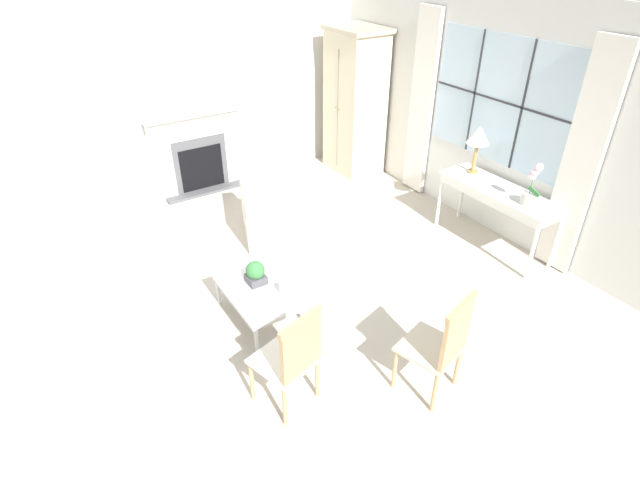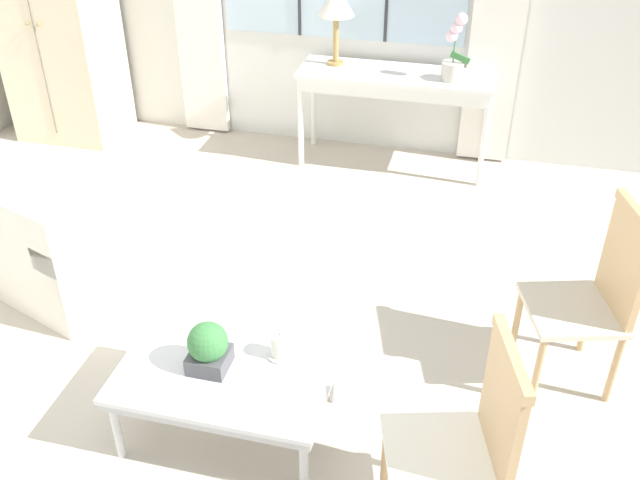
{
  "view_description": "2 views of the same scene",
  "coord_description": "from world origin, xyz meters",
  "px_view_note": "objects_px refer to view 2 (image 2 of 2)",
  "views": [
    {
      "loc": [
        3.76,
        -1.89,
        3.35
      ],
      "look_at": [
        0.43,
        0.24,
        0.86
      ],
      "focal_mm": 28.0,
      "sensor_mm": 36.0,
      "label": 1
    },
    {
      "loc": [
        1.19,
        -2.52,
        2.65
      ],
      "look_at": [
        0.44,
        0.5,
        0.63
      ],
      "focal_mm": 40.0,
      "sensor_mm": 36.0,
      "label": 2
    }
  ],
  "objects_px": {
    "coffee_table": "(228,373)",
    "armchair_upholstered": "(68,245)",
    "armoire": "(54,8)",
    "console_table": "(396,83)",
    "pillar_candle": "(280,346)",
    "accent_chair_wooden": "(471,437)",
    "table_lamp": "(336,4)",
    "potted_orchid": "(454,55)",
    "potted_plant_small": "(208,347)",
    "side_chair_wooden": "(597,290)"
  },
  "relations": [
    {
      "from": "coffee_table",
      "to": "armchair_upholstered",
      "type": "bearing_deg",
      "value": 146.71
    },
    {
      "from": "armoire",
      "to": "console_table",
      "type": "bearing_deg",
      "value": 1.21
    },
    {
      "from": "armoire",
      "to": "pillar_candle",
      "type": "distance_m",
      "value": 3.95
    },
    {
      "from": "accent_chair_wooden",
      "to": "pillar_candle",
      "type": "relative_size",
      "value": 7.07
    },
    {
      "from": "coffee_table",
      "to": "pillar_candle",
      "type": "height_order",
      "value": "pillar_candle"
    },
    {
      "from": "table_lamp",
      "to": "potted_orchid",
      "type": "xyz_separation_m",
      "value": [
        0.91,
        -0.12,
        -0.28
      ]
    },
    {
      "from": "console_table",
      "to": "pillar_candle",
      "type": "distance_m",
      "value": 2.86
    },
    {
      "from": "armchair_upholstered",
      "to": "coffee_table",
      "type": "distance_m",
      "value": 1.64
    },
    {
      "from": "potted_plant_small",
      "to": "armoire",
      "type": "bearing_deg",
      "value": 129.58
    },
    {
      "from": "armoire",
      "to": "side_chair_wooden",
      "type": "relative_size",
      "value": 2.15
    },
    {
      "from": "console_table",
      "to": "potted_plant_small",
      "type": "bearing_deg",
      "value": -97.11
    },
    {
      "from": "side_chair_wooden",
      "to": "armoire",
      "type": "bearing_deg",
      "value": 152.67
    },
    {
      "from": "table_lamp",
      "to": "pillar_candle",
      "type": "height_order",
      "value": "table_lamp"
    },
    {
      "from": "side_chair_wooden",
      "to": "coffee_table",
      "type": "height_order",
      "value": "side_chair_wooden"
    },
    {
      "from": "console_table",
      "to": "coffee_table",
      "type": "relative_size",
      "value": 1.53
    },
    {
      "from": "accent_chair_wooden",
      "to": "coffee_table",
      "type": "relative_size",
      "value": 0.99
    },
    {
      "from": "console_table",
      "to": "armchair_upholstered",
      "type": "relative_size",
      "value": 1.32
    },
    {
      "from": "console_table",
      "to": "side_chair_wooden",
      "type": "bearing_deg",
      "value": -58.7
    },
    {
      "from": "armoire",
      "to": "table_lamp",
      "type": "bearing_deg",
      "value": 3.24
    },
    {
      "from": "coffee_table",
      "to": "pillar_candle",
      "type": "xyz_separation_m",
      "value": [
        0.22,
        0.13,
        0.1
      ]
    },
    {
      "from": "potted_orchid",
      "to": "side_chair_wooden",
      "type": "height_order",
      "value": "potted_orchid"
    },
    {
      "from": "table_lamp",
      "to": "armchair_upholstered",
      "type": "height_order",
      "value": "table_lamp"
    },
    {
      "from": "table_lamp",
      "to": "coffee_table",
      "type": "bearing_deg",
      "value": -86.29
    },
    {
      "from": "console_table",
      "to": "coffee_table",
      "type": "xyz_separation_m",
      "value": [
        -0.3,
        -2.98,
        -0.34
      ]
    },
    {
      "from": "armoire",
      "to": "pillar_candle",
      "type": "relative_size",
      "value": 15.76
    },
    {
      "from": "console_table",
      "to": "armchair_upholstered",
      "type": "distance_m",
      "value": 2.7
    },
    {
      "from": "table_lamp",
      "to": "coffee_table",
      "type": "relative_size",
      "value": 0.61
    },
    {
      "from": "armoire",
      "to": "potted_orchid",
      "type": "distance_m",
      "value": 3.22
    },
    {
      "from": "armchair_upholstered",
      "to": "accent_chair_wooden",
      "type": "bearing_deg",
      "value": -25.61
    },
    {
      "from": "accent_chair_wooden",
      "to": "side_chair_wooden",
      "type": "bearing_deg",
      "value": 63.42
    },
    {
      "from": "armoire",
      "to": "accent_chair_wooden",
      "type": "relative_size",
      "value": 2.23
    },
    {
      "from": "console_table",
      "to": "table_lamp",
      "type": "distance_m",
      "value": 0.75
    },
    {
      "from": "armoire",
      "to": "accent_chair_wooden",
      "type": "xyz_separation_m",
      "value": [
        3.61,
        -3.21,
        -0.55
      ]
    },
    {
      "from": "accent_chair_wooden",
      "to": "potted_plant_small",
      "type": "xyz_separation_m",
      "value": [
        -1.18,
        0.27,
        -0.03
      ]
    },
    {
      "from": "console_table",
      "to": "potted_orchid",
      "type": "bearing_deg",
      "value": -7.31
    },
    {
      "from": "armchair_upholstered",
      "to": "coffee_table",
      "type": "xyz_separation_m",
      "value": [
        1.37,
        -0.9,
        0.08
      ]
    },
    {
      "from": "potted_orchid",
      "to": "pillar_candle",
      "type": "xyz_separation_m",
      "value": [
        -0.5,
        -2.8,
        -0.51
      ]
    },
    {
      "from": "side_chair_wooden",
      "to": "pillar_candle",
      "type": "distance_m",
      "value": 1.57
    },
    {
      "from": "armchair_upholstered",
      "to": "potted_plant_small",
      "type": "distance_m",
      "value": 1.6
    },
    {
      "from": "potted_orchid",
      "to": "console_table",
      "type": "bearing_deg",
      "value": 172.69
    },
    {
      "from": "potted_orchid",
      "to": "coffee_table",
      "type": "distance_m",
      "value": 3.07
    },
    {
      "from": "pillar_candle",
      "to": "console_table",
      "type": "bearing_deg",
      "value": 88.34
    },
    {
      "from": "table_lamp",
      "to": "armchair_upholstered",
      "type": "relative_size",
      "value": 0.52
    },
    {
      "from": "side_chair_wooden",
      "to": "table_lamp",
      "type": "bearing_deg",
      "value": 128.94
    },
    {
      "from": "armchair_upholstered",
      "to": "side_chair_wooden",
      "type": "distance_m",
      "value": 3.02
    },
    {
      "from": "accent_chair_wooden",
      "to": "table_lamp",
      "type": "bearing_deg",
      "value": 111.29
    },
    {
      "from": "table_lamp",
      "to": "potted_orchid",
      "type": "bearing_deg",
      "value": -7.76
    },
    {
      "from": "side_chair_wooden",
      "to": "pillar_candle",
      "type": "xyz_separation_m",
      "value": [
        -1.42,
        -0.65,
        -0.11
      ]
    },
    {
      "from": "table_lamp",
      "to": "coffee_table",
      "type": "distance_m",
      "value": 3.18
    },
    {
      "from": "console_table",
      "to": "armoire",
      "type": "bearing_deg",
      "value": -178.79
    }
  ]
}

